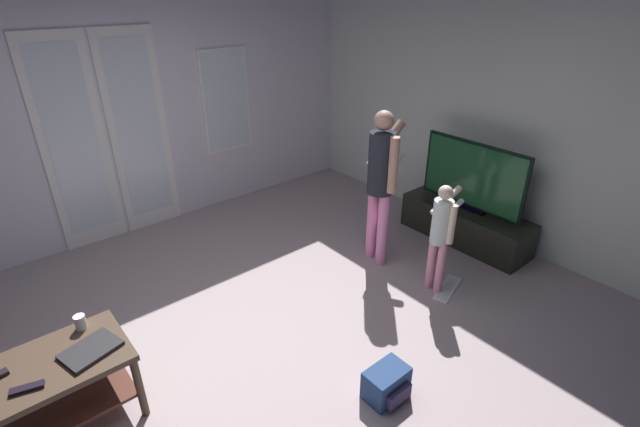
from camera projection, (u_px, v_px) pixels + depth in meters
ground_plane at (252, 352)px, 3.47m from camera, size 6.10×5.16×0.02m
wall_back_with_doors at (110, 111)px, 4.59m from camera, size 6.10×0.09×2.80m
wall_right_plain at (497, 109)px, 4.57m from camera, size 0.06×5.16×2.77m
coffee_table at (52, 382)px, 2.72m from camera, size 0.90×0.56×0.52m
tv_stand at (465, 225)px, 4.88m from camera, size 0.46×1.39×0.38m
flat_screen_tv at (473, 177)px, 4.62m from camera, size 0.08×1.15×0.73m
person_adult at (381, 176)px, 4.21m from camera, size 0.57×0.41×1.53m
person_child at (441, 230)px, 3.88m from camera, size 0.48×0.28×1.04m
backpack at (387, 384)px, 3.04m from camera, size 0.30×0.23×0.22m
loose_keyboard at (447, 289)px, 4.16m from camera, size 0.46×0.25×0.02m
laptop_closed at (91, 350)px, 2.75m from camera, size 0.36×0.31×0.02m
cup_near_edge at (80, 322)px, 2.92m from camera, size 0.07×0.07×0.10m
dvd_remote_slim at (27, 388)px, 2.49m from camera, size 0.18×0.09×0.02m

